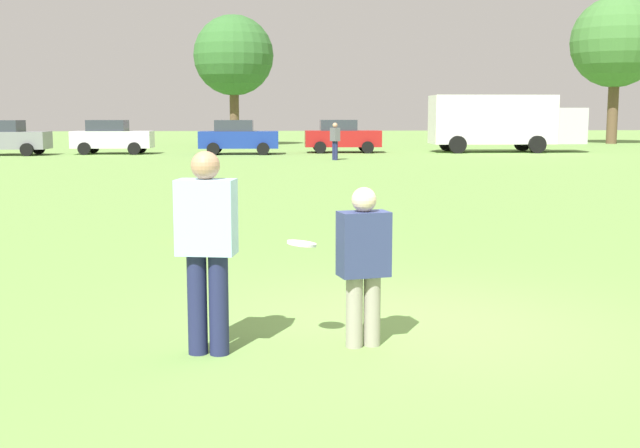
{
  "coord_description": "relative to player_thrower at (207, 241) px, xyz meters",
  "views": [
    {
      "loc": [
        -1.69,
        -7.74,
        2.1
      ],
      "look_at": [
        -0.92,
        0.09,
        1.02
      ],
      "focal_mm": 44.77,
      "sensor_mm": 36.0,
      "label": 1
    }
  ],
  "objects": [
    {
      "name": "traffic_cone",
      "position": [
        -0.62,
        6.54,
        -0.78
      ],
      "size": [
        0.32,
        0.32,
        0.48
      ],
      "color": "#D8590C",
      "rests_on": "ground"
    },
    {
      "name": "player_thrower",
      "position": [
        0.0,
        0.0,
        0.0
      ],
      "size": [
        0.55,
        0.38,
        1.8
      ],
      "color": "#1E234C",
      "rests_on": "ground"
    },
    {
      "name": "parked_car_center",
      "position": [
        0.12,
        36.11,
        -0.09
      ],
      "size": [
        4.29,
        2.38,
        1.82
      ],
      "color": "navy",
      "rests_on": "ground"
    },
    {
      "name": "tree_east_oak",
      "position": [
        -0.16,
        48.63,
        5.06
      ],
      "size": [
        5.43,
        5.43,
        8.83
      ],
      "color": "brown",
      "rests_on": "ground"
    },
    {
      "name": "parked_car_mid_right",
      "position": [
        5.87,
        37.44,
        -0.09
      ],
      "size": [
        4.29,
        2.38,
        1.82
      ],
      "color": "maroon",
      "rests_on": "ground"
    },
    {
      "name": "parked_car_near_left",
      "position": [
        -11.94,
        36.27,
        -0.09
      ],
      "size": [
        4.29,
        2.38,
        1.82
      ],
      "color": "slate",
      "rests_on": "ground"
    },
    {
      "name": "box_truck",
      "position": [
        14.98,
        37.12,
        0.74
      ],
      "size": [
        8.61,
        3.29,
        3.18
      ],
      "color": "white",
      "rests_on": "ground"
    },
    {
      "name": "bystander_sideline_watcher",
      "position": [
        4.65,
        30.15,
        -0.03
      ],
      "size": [
        0.45,
        0.55,
        1.73
      ],
      "color": "#1E234C",
      "rests_on": "ground"
    },
    {
      "name": "frisbee",
      "position": [
        0.84,
        0.2,
        -0.07
      ],
      "size": [
        0.27,
        0.27,
        0.06
      ],
      "color": "white"
    },
    {
      "name": "ground_plane",
      "position": [
        2.0,
        0.83,
        -1.01
      ],
      "size": [
        194.9,
        194.9,
        0.0
      ],
      "primitive_type": "plane",
      "color": "#6B9347"
    },
    {
      "name": "parked_car_mid_left",
      "position": [
        -6.65,
        37.1,
        -0.09
      ],
      "size": [
        4.29,
        2.38,
        1.82
      ],
      "color": "silver",
      "rests_on": "ground"
    },
    {
      "name": "player_defender",
      "position": [
        1.4,
        0.11,
        -0.2
      ],
      "size": [
        0.49,
        0.34,
        1.46
      ],
      "color": "gray",
      "rests_on": "ground"
    },
    {
      "name": "tree_far_east_pine",
      "position": [
        27.2,
        49.21,
        6.22
      ],
      "size": [
        6.47,
        6.47,
        10.52
      ],
      "color": "brown",
      "rests_on": "ground"
    }
  ]
}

